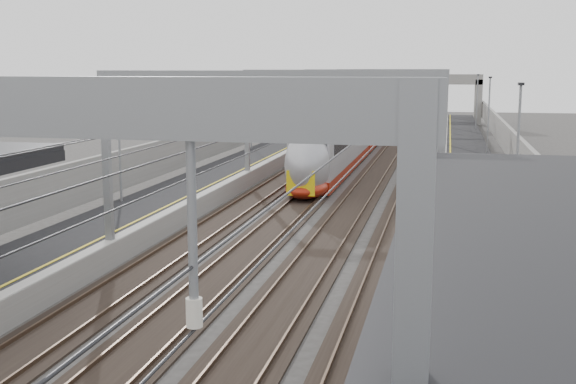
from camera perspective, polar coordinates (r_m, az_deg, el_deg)
The scene contains 12 objects.
platform_left at distance 51.10m, azimuth -4.14°, elevation 1.64°, with size 4.00×120.00×1.00m, color black.
platform_right at distance 49.02m, azimuth 14.09°, elevation 1.03°, with size 4.00×120.00×1.00m, color black.
tracks at distance 49.49m, azimuth 4.78°, elevation 0.84°, with size 11.40×140.00×0.20m.
overhead_line at distance 55.49m, azimuth 5.80°, elevation 8.11°, with size 13.00×140.00×6.60m.
overbridge at distance 103.70m, azimuth 8.98°, elevation 8.31°, with size 22.00×2.20×6.90m.
wall_left at distance 51.96m, azimuth -7.55°, elevation 2.94°, with size 0.30×120.00×3.20m, color gray.
wall_right at distance 49.07m, azimuth 17.88°, elevation 2.16°, with size 0.30×120.00×3.20m, color gray.
train at distance 62.20m, azimuth 5.05°, elevation 4.48°, with size 2.59×47.14×4.10m.
bench at distance 17.59m, azimuth 17.70°, elevation -11.26°, with size 0.68×1.66×0.83m.
signal_green at distance 76.15m, azimuth 3.63°, elevation 5.76°, with size 0.32×0.32×3.48m.
signal_red_near at distance 65.84m, azimuth 9.60°, elevation 5.02°, with size 0.32×0.32×3.48m.
signal_red_far at distance 81.06m, azimuth 11.73°, elevation 5.81°, with size 0.32×0.32×3.48m.
Camera 1 is at (6.51, -3.47, 7.66)m, focal length 45.00 mm.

